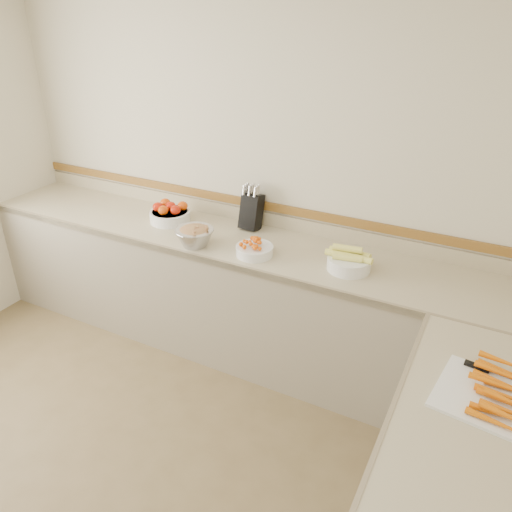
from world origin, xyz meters
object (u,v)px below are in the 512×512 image
at_px(corn_bowl, 349,261).
at_px(cutting_board, 500,396).
at_px(rhubarb_bowl, 195,235).
at_px(knife_block, 251,210).
at_px(tomato_bowl, 170,213).
at_px(cherry_tomato_bowl, 255,249).

xyz_separation_m(corn_bowl, cutting_board, (0.90, -0.79, -0.04)).
relative_size(corn_bowl, rhubarb_bowl, 1.13).
distance_m(knife_block, tomato_bowl, 0.62).
relative_size(knife_block, tomato_bowl, 1.11).
bearing_deg(cherry_tomato_bowl, corn_bowl, 8.94).
height_order(knife_block, corn_bowl, knife_block).
bearing_deg(corn_bowl, cherry_tomato_bowl, -171.06).
bearing_deg(tomato_bowl, cherry_tomato_bowl, -13.60).
relative_size(cherry_tomato_bowl, cutting_board, 0.46).
bearing_deg(cherry_tomato_bowl, cutting_board, -24.95).
relative_size(knife_block, cherry_tomato_bowl, 1.37).
xyz_separation_m(corn_bowl, rhubarb_bowl, (-1.01, -0.16, 0.02)).
bearing_deg(rhubarb_bowl, cutting_board, -18.32).
distance_m(tomato_bowl, rhubarb_bowl, 0.47).
distance_m(knife_block, cherry_tomato_bowl, 0.44).
bearing_deg(cutting_board, knife_block, 148.17).
height_order(tomato_bowl, cherry_tomato_bowl, tomato_bowl).
relative_size(cherry_tomato_bowl, corn_bowl, 0.83).
relative_size(knife_block, rhubarb_bowl, 1.28).
height_order(cherry_tomato_bowl, cutting_board, cherry_tomato_bowl).
distance_m(cherry_tomato_bowl, rhubarb_bowl, 0.42).
bearing_deg(corn_bowl, cutting_board, -41.20).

